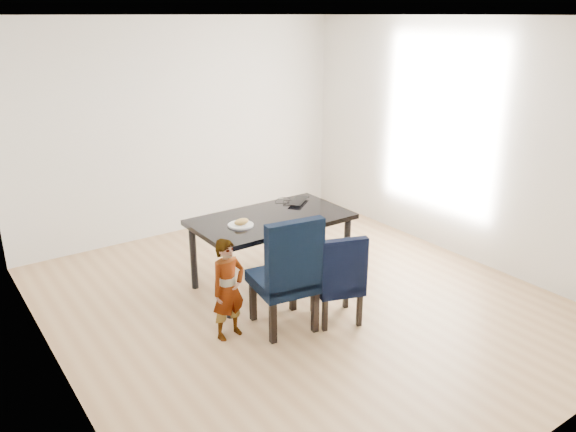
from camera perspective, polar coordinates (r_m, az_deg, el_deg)
floor at (r=5.68m, az=1.18°, el=-8.70°), size 4.50×5.00×0.01m
ceiling at (r=4.99m, az=1.41°, el=19.78°), size 4.50×5.00×0.01m
wall_back at (r=7.29m, az=-10.62°, el=8.76°), size 4.50×0.01×2.70m
wall_front at (r=3.60m, az=25.75°, el=-4.49°), size 4.50×0.01×2.70m
wall_left at (r=4.30m, az=-23.71°, el=-0.36°), size 0.01×5.00×2.70m
wall_right at (r=6.73m, az=17.07°, el=7.31°), size 0.01×5.00×2.70m
dining_table at (r=5.89m, az=-1.69°, el=-3.54°), size 1.60×0.90×0.75m
chair_left at (r=5.03m, az=-0.48°, el=-5.62°), size 0.60×0.62×1.10m
chair_right at (r=5.20m, az=4.96°, el=-6.13°), size 0.55×0.56×0.88m
child at (r=4.93m, az=-6.08°, el=-7.40°), size 0.36×0.26×0.92m
plate at (r=5.53m, az=-4.84°, el=-0.92°), size 0.28×0.28×0.01m
sandwich at (r=5.50m, az=-4.76°, el=-0.58°), size 0.17×0.11×0.06m
laptop at (r=6.20m, az=0.58°, el=1.57°), size 0.43×0.40×0.03m
cable_tangle at (r=6.15m, az=0.20°, el=1.31°), size 0.17×0.17×0.01m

